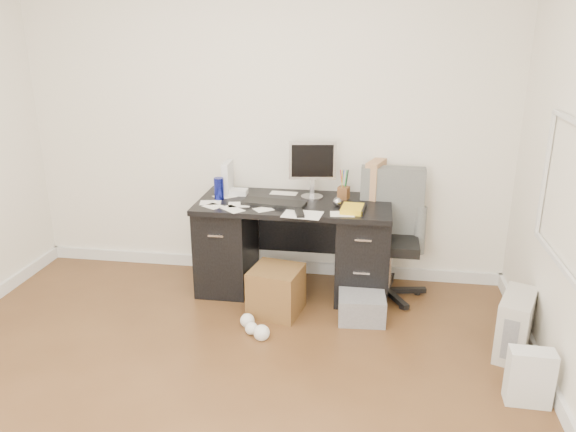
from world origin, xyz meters
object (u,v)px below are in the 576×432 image
pc_tower (515,325)px  wicker_basket (276,290)px  lcd_monitor (312,170)px  keyboard (274,203)px  desk (294,244)px  office_chair (390,236)px

pc_tower → wicker_basket: (-1.63, 0.32, -0.03)m
lcd_monitor → wicker_basket: (-0.20, -0.52, -0.80)m
lcd_monitor → pc_tower: size_ratio=1.12×
lcd_monitor → keyboard: lcd_monitor is taller
desk → pc_tower: bearing=-24.8°
office_chair → wicker_basket: 0.98m
office_chair → wicker_basket: bearing=-152.8°
desk → keyboard: bearing=-142.7°
pc_tower → wicker_basket: size_ratio=1.17×
keyboard → pc_tower: size_ratio=1.17×
desk → lcd_monitor: bearing=42.6°
desk → office_chair: size_ratio=1.49×
lcd_monitor → keyboard: (-0.27, -0.22, -0.22)m
keyboard → wicker_basket: keyboard is taller
desk → keyboard: size_ratio=3.10×
lcd_monitor → wicker_basket: bearing=-119.8°
desk → lcd_monitor: lcd_monitor is taller
desk → office_chair: office_chair is taller
lcd_monitor → keyboard: bearing=-148.8°
keyboard → office_chair: (0.89, 0.12, -0.26)m
office_chair → pc_tower: 1.13m
lcd_monitor → keyboard: size_ratio=0.96×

